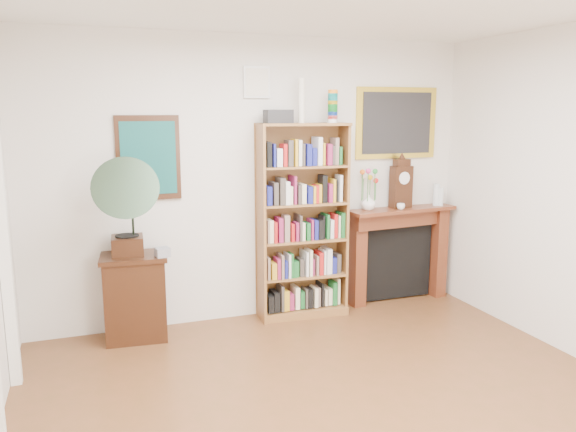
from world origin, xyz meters
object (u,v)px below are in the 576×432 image
Objects in this scene: teacup at (401,207)px; bottle_left at (436,195)px; side_cabinet at (135,297)px; mantel_clock at (401,184)px; fireplace at (398,246)px; cd_stack at (162,252)px; bottle_right at (441,197)px; flower_vase at (368,202)px; bookshelf at (303,210)px; gramophone at (126,201)px.

bottle_left is (0.51, 0.11, 0.09)m from teacup.
side_cabinet is 2.96m from mantel_clock.
cd_stack is at bearing -178.54° from fireplace.
bottle_right is (3.06, 0.23, 0.31)m from cd_stack.
bookshelf is at bearing -175.88° from flower_vase.
bottle_right is at bearing -12.20° from fireplace.
side_cabinet is at bearing 176.97° from mantel_clock.
bookshelf is 1.81m from side_cabinet.
bookshelf is 4.33× the size of mantel_clock.
cd_stack is 2.22m from flower_vase.
side_cabinet is 9.40× the size of teacup.
teacup reaches higher than fireplace.
teacup is at bearing -168.10° from bottle_left.
bottle_right is at bearing 4.21° from cd_stack.
bookshelf is at bearing 177.86° from mantel_clock.
mantel_clock is 0.51m from bottle_right.
fireplace reaches higher than cd_stack.
mantel_clock is (2.86, 0.24, -0.01)m from gramophone.
cd_stack is at bearing -173.39° from flower_vase.
teacup is at bearing 6.46° from gramophone.
gramophone reaches higher than side_cabinet.
gramophone is at bearing -177.38° from teacup.
bottle_left reaches higher than cd_stack.
flower_vase is (2.19, 0.25, 0.29)m from cd_stack.
gramophone reaches higher than teacup.
gramophone is at bearing -170.51° from bookshelf.
bottle_left is (3.02, 0.25, 0.33)m from cd_stack.
bottle_left is at bearing 4.81° from cd_stack.
cd_stack reaches higher than side_cabinet.
fireplace is 0.65m from flower_vase.
flower_vase reaches higher than side_cabinet.
fireplace is at bearing 76.27° from mantel_clock.
mantel_clock is at bearing 8.71° from gramophone.
teacup is (2.80, 0.13, -0.23)m from gramophone.
gramophone reaches higher than flower_vase.
bookshelf is at bearing 9.81° from gramophone.
side_cabinet is 6.64× the size of cd_stack.
flower_vase is 0.35m from teacup.
bottle_left reaches higher than flower_vase.
fireplace is at bearing 65.00° from teacup.
bookshelf is at bearing -177.98° from bottle_left.
bottle_right is at bearing 4.46° from bookshelf.
bottle_right is at bearing -9.88° from mantel_clock.
fireplace is at bearing 7.89° from bookshelf.
side_cabinet is at bearing -178.66° from bottle_right.
teacup is (2.52, 0.15, 0.24)m from cd_stack.
flower_vase reaches higher than fireplace.
gramophone is at bearing 176.13° from cd_stack.
side_cabinet is 2.84m from fireplace.
teacup is (0.33, -0.11, -0.05)m from flower_vase.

